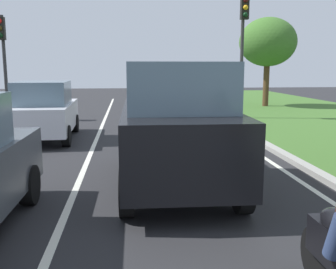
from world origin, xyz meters
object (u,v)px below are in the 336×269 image
(car_hatchback_far, at_px, (45,111))
(traffic_light_overhead_left, at_px, (3,48))
(traffic_light_near_right, at_px, (243,34))
(car_suv_ahead, at_px, (175,124))
(tree_roadside_far, at_px, (268,42))

(car_hatchback_far, height_order, traffic_light_overhead_left, traffic_light_overhead_left)
(car_hatchback_far, distance_m, traffic_light_near_right, 8.69)
(traffic_light_near_right, xyz_separation_m, traffic_light_overhead_left, (-9.82, 0.92, -0.56))
(car_suv_ahead, xyz_separation_m, car_hatchback_far, (-3.38, 5.11, -0.28))
(traffic_light_overhead_left, bearing_deg, car_hatchback_far, -62.33)
(car_suv_ahead, relative_size, traffic_light_overhead_left, 1.06)
(traffic_light_near_right, bearing_deg, car_hatchback_far, -151.85)
(car_suv_ahead, distance_m, car_hatchback_far, 6.13)
(traffic_light_near_right, distance_m, tree_roadside_far, 5.80)
(tree_roadside_far, bearing_deg, car_suv_ahead, -115.84)
(traffic_light_near_right, distance_m, traffic_light_overhead_left, 9.88)
(car_suv_ahead, height_order, traffic_light_overhead_left, traffic_light_overhead_left)
(traffic_light_near_right, xyz_separation_m, tree_roadside_far, (2.89, 5.03, -0.02))
(traffic_light_overhead_left, bearing_deg, traffic_light_near_right, -5.35)
(traffic_light_overhead_left, distance_m, tree_roadside_far, 13.36)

